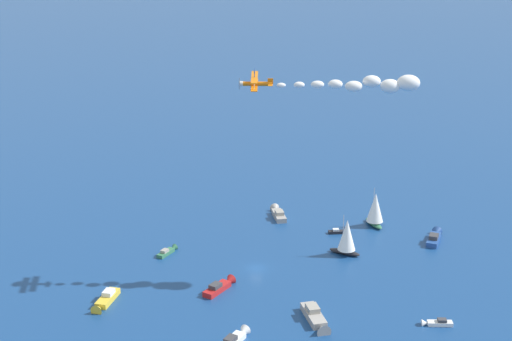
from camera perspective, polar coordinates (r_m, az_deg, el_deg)
ground_plane at (r=153.72m, az=0.00°, el=-7.91°), size 2000.00×2000.00×0.00m
sailboat_near_centre at (r=176.46m, az=9.60°, el=-3.11°), size 7.16×6.27×9.63m
motorboat_far_port at (r=172.39m, az=6.80°, el=-4.92°), size 3.33×5.26×1.50m
motorboat_far_stbd at (r=142.47m, az=-12.10°, el=-10.24°), size 9.10×3.29×2.58m
motorboat_inshore at (r=136.63m, az=14.31°, el=-11.84°), size 3.10×5.83×1.64m
motorboat_offshore at (r=161.79m, az=-7.13°, el=-6.49°), size 6.32×2.56×1.78m
motorboat_trailing at (r=144.98m, az=-2.88°, el=-9.32°), size 8.89×4.19×2.50m
sailboat_ahead at (r=159.74m, az=7.33°, el=-5.34°), size 4.57×7.50×9.38m
motorboat_mid_cluster at (r=172.46m, az=14.23°, el=-5.24°), size 9.60×2.88×2.76m
motorboat_outer_ring_a at (r=181.53m, az=1.78°, el=-3.48°), size 9.52×6.79×2.77m
motorboat_outer_ring_b at (r=127.57m, az=-1.69°, el=-13.43°), size 8.26×3.41×2.33m
motorboat_outer_ring_c at (r=133.61m, az=4.87°, el=-11.84°), size 10.22×7.90×3.03m
biplane_lead at (r=140.84m, az=-0.12°, el=7.07°), size 7.43×7.11×3.66m
wingwalker_lead at (r=140.10m, az=-0.13°, el=7.92°), size 0.90×0.37×1.79m
smoke_trail_lead at (r=142.38m, az=9.81°, el=6.89°), size 11.28×27.79×4.17m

